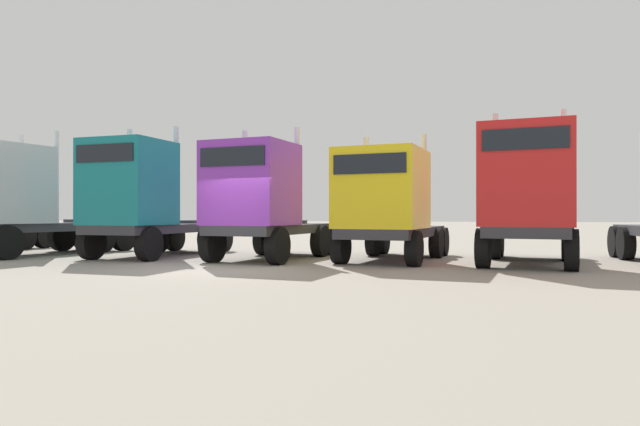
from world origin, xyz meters
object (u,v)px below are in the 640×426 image
at_px(semi_truck_teal, 141,198).
at_px(semi_truck_purple, 261,200).
at_px(semi_truck_silver, 18,199).
at_px(semi_truck_red, 528,194).
at_px(semi_truck_yellow, 387,203).

height_order(semi_truck_teal, semi_truck_purple, semi_truck_teal).
xyz_separation_m(semi_truck_teal, semi_truck_purple, (4.33, -0.17, -0.10)).
xyz_separation_m(semi_truck_silver, semi_truck_teal, (4.58, 0.35, -0.01)).
relative_size(semi_truck_teal, semi_truck_red, 1.03).
bearing_deg(semi_truck_red, semi_truck_yellow, -87.07).
distance_m(semi_truck_teal, semi_truck_yellow, 8.25).
bearing_deg(semi_truck_yellow, semi_truck_red, 92.54).
bearing_deg(semi_truck_purple, semi_truck_silver, -80.72).
bearing_deg(semi_truck_teal, semi_truck_silver, -80.61).
bearing_deg(semi_truck_red, semi_truck_silver, -80.28).
distance_m(semi_truck_teal, semi_truck_red, 12.28).
distance_m(semi_truck_purple, semi_truck_yellow, 3.94).
bearing_deg(semi_truck_red, semi_truck_purple, -80.66).
bearing_deg(semi_truck_red, semi_truck_teal, -81.62).
distance_m(semi_truck_teal, semi_truck_purple, 4.34).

